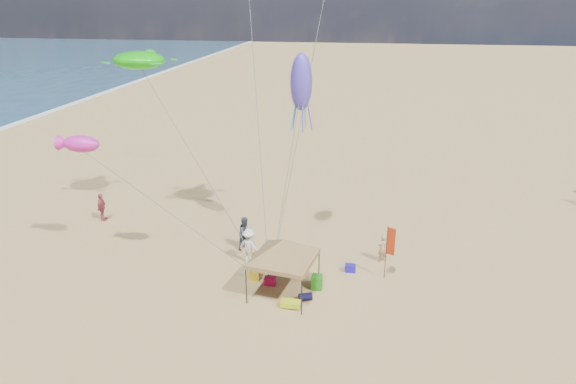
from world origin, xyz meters
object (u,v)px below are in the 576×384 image
object	(u,v)px
person_near_b	(246,233)
person_far_a	(102,207)
feather_flag	(390,244)
person_near_c	(249,246)
chair_yellow	(255,273)
chair_green	(317,282)
person_near_a	(382,248)
cooler_blue	(350,268)
cooler_red	(270,281)
beach_cart	(291,304)
canopy_tent	(284,242)

from	to	relation	value
person_near_b	person_far_a	world-z (taller)	person_near_b
feather_flag	person_near_c	size ratio (longest dim) A/B	1.48
chair_yellow	person_near_c	world-z (taller)	person_near_c
chair_green	person_near_a	bearing A→B (deg)	46.57
cooler_blue	chair_green	distance (m)	2.43
person_far_a	chair_green	bearing A→B (deg)	-118.19
cooler_red	chair_green	xyz separation A→B (m)	(2.30, 0.03, 0.16)
chair_yellow	person_far_a	distance (m)	12.36
beach_cart	cooler_red	bearing A→B (deg)	126.40
person_near_b	chair_yellow	bearing A→B (deg)	-122.62
chair_green	person_near_c	size ratio (longest dim) A/B	0.36
cooler_red	person_near_c	world-z (taller)	person_near_c
person_near_b	person_far_a	size ratio (longest dim) A/B	1.07
beach_cart	person_far_a	world-z (taller)	person_far_a
chair_yellow	beach_cart	size ratio (longest dim) A/B	0.78
feather_flag	chair_yellow	bearing A→B (deg)	-169.96
cooler_red	person_near_a	world-z (taller)	person_near_a
chair_yellow	feather_flag	bearing A→B (deg)	10.04
canopy_tent	cooler_red	world-z (taller)	canopy_tent
cooler_blue	chair_yellow	xyz separation A→B (m)	(-4.67, -1.55, 0.16)
cooler_blue	person_near_a	world-z (taller)	person_near_a
cooler_red	person_near_a	bearing A→B (deg)	31.45
person_near_a	person_near_c	xyz separation A→B (m)	(-6.93, -1.29, 0.20)
chair_yellow	person_near_a	world-z (taller)	person_near_a
cooler_red	person_near_c	bearing A→B (deg)	126.89
beach_cart	person_near_c	distance (m)	4.81
cooler_blue	person_near_a	xyz separation A→B (m)	(1.59, 1.39, 0.58)
chair_green	chair_yellow	size ratio (longest dim) A/B	1.00
person_near_a	person_far_a	size ratio (longest dim) A/B	0.87
chair_green	beach_cart	distance (m)	2.07
feather_flag	cooler_blue	size ratio (longest dim) A/B	5.30
person_near_a	feather_flag	bearing A→B (deg)	57.84
cooler_red	chair_yellow	xyz separation A→B (m)	(-0.84, 0.37, 0.16)
person_near_a	cooler_blue	bearing A→B (deg)	0.14
cooler_red	chair_green	bearing A→B (deg)	0.63
cooler_red	person_far_a	world-z (taller)	person_far_a
chair_green	chair_yellow	distance (m)	3.16
person_near_c	person_far_a	bearing A→B (deg)	0.55
canopy_tent	cooler_blue	bearing A→B (deg)	41.09
chair_green	canopy_tent	bearing A→B (deg)	-153.76
person_far_a	person_near_c	bearing A→B (deg)	-115.99
feather_flag	person_near_b	distance (m)	8.09
cooler_blue	person_near_b	bearing A→B (deg)	165.03
chair_yellow	person_near_a	size ratio (longest dim) A/B	0.46
feather_flag	beach_cart	size ratio (longest dim) A/B	3.18
person_near_c	person_far_a	size ratio (longest dim) A/B	1.09
cooler_blue	person_near_b	distance (m)	6.17
canopy_tent	person_near_c	distance (m)	4.02
beach_cart	person_near_b	xyz separation A→B (m)	(-3.40, 5.28, 0.75)
beach_cart	person_near_c	size ratio (longest dim) A/B	0.47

